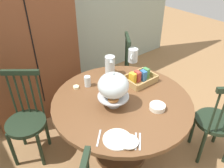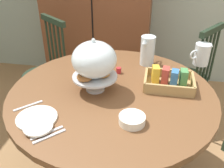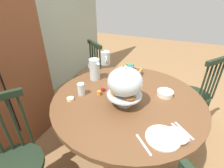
# 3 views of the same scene
# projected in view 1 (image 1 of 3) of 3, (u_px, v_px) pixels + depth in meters

# --- Properties ---
(ground_plane) EXTENTS (10.00, 10.00, 0.00)m
(ground_plane) POSITION_uv_depth(u_px,v_px,m) (135.00, 163.00, 2.43)
(ground_plane) COLOR #997047
(wall_back) EXTENTS (4.80, 0.06, 2.60)m
(wall_back) POSITION_uv_depth(u_px,v_px,m) (42.00, 2.00, 2.90)
(wall_back) COLOR #9EAD9E
(wall_back) RESTS_ON ground_plane
(wooden_armoire) EXTENTS (1.18, 0.60, 1.96)m
(wooden_armoire) POSITION_uv_depth(u_px,v_px,m) (24.00, 42.00, 2.65)
(wooden_armoire) COLOR brown
(wooden_armoire) RESTS_ON ground_plane
(dining_table) EXTENTS (1.31, 1.31, 0.74)m
(dining_table) POSITION_uv_depth(u_px,v_px,m) (121.00, 115.00, 2.24)
(dining_table) COLOR brown
(dining_table) RESTS_ON ground_plane
(windsor_chair_near_window) EXTENTS (0.46, 0.46, 0.97)m
(windsor_chair_near_window) POSITION_uv_depth(u_px,v_px,m) (116.00, 73.00, 3.08)
(windsor_chair_near_window) COLOR #1E2D1E
(windsor_chair_near_window) RESTS_ON ground_plane
(windsor_chair_by_cabinet) EXTENTS (0.47, 0.47, 0.97)m
(windsor_chair_by_cabinet) POSITION_uv_depth(u_px,v_px,m) (27.00, 122.00, 2.30)
(windsor_chair_by_cabinet) COLOR #1E2D1E
(windsor_chair_by_cabinet) RESTS_ON ground_plane
(windsor_chair_far_side) EXTENTS (0.46, 0.46, 0.97)m
(windsor_chair_far_side) POSITION_uv_depth(u_px,v_px,m) (216.00, 123.00, 2.29)
(windsor_chair_far_side) COLOR #1E2D1E
(windsor_chair_far_side) RESTS_ON ground_plane
(pastry_stand_with_dome) EXTENTS (0.28, 0.28, 0.34)m
(pastry_stand_with_dome) POSITION_uv_depth(u_px,v_px,m) (113.00, 87.00, 1.96)
(pastry_stand_with_dome) COLOR silver
(pastry_stand_with_dome) RESTS_ON dining_table
(orange_juice_pitcher) EXTENTS (0.11, 0.18, 0.22)m
(orange_juice_pitcher) POSITION_uv_depth(u_px,v_px,m) (110.00, 67.00, 2.45)
(orange_juice_pitcher) COLOR silver
(orange_juice_pitcher) RESTS_ON dining_table
(milk_pitcher) EXTENTS (0.18, 0.13, 0.16)m
(milk_pitcher) POSITION_uv_depth(u_px,v_px,m) (133.00, 56.00, 2.72)
(milk_pitcher) COLOR silver
(milk_pitcher) RESTS_ON dining_table
(cereal_basket) EXTENTS (0.32, 0.24, 0.12)m
(cereal_basket) POSITION_uv_depth(u_px,v_px,m) (140.00, 78.00, 2.37)
(cereal_basket) COLOR tan
(cereal_basket) RESTS_ON dining_table
(china_plate_large) EXTENTS (0.22, 0.22, 0.01)m
(china_plate_large) POSITION_uv_depth(u_px,v_px,m) (117.00, 139.00, 1.72)
(china_plate_large) COLOR white
(china_plate_large) RESTS_ON dining_table
(china_plate_small) EXTENTS (0.15, 0.15, 0.01)m
(china_plate_small) POSITION_uv_depth(u_px,v_px,m) (129.00, 142.00, 1.69)
(china_plate_small) COLOR white
(china_plate_small) RESTS_ON china_plate_large
(cereal_bowl) EXTENTS (0.14, 0.14, 0.04)m
(cereal_bowl) POSITION_uv_depth(u_px,v_px,m) (157.00, 107.00, 2.01)
(cereal_bowl) COLOR white
(cereal_bowl) RESTS_ON dining_table
(drinking_glass) EXTENTS (0.06, 0.06, 0.11)m
(drinking_glass) POSITION_uv_depth(u_px,v_px,m) (87.00, 81.00, 2.30)
(drinking_glass) COLOR silver
(drinking_glass) RESTS_ON dining_table
(butter_dish) EXTENTS (0.06, 0.06, 0.02)m
(butter_dish) POSITION_uv_depth(u_px,v_px,m) (76.00, 87.00, 2.29)
(butter_dish) COLOR beige
(butter_dish) RESTS_ON dining_table
(jam_jar_strawberry) EXTENTS (0.04, 0.04, 0.04)m
(jam_jar_strawberry) POSITION_uv_depth(u_px,v_px,m) (106.00, 86.00, 2.28)
(jam_jar_strawberry) COLOR #B7282D
(jam_jar_strawberry) RESTS_ON dining_table
(jam_jar_apricot) EXTENTS (0.04, 0.04, 0.04)m
(jam_jar_apricot) POSITION_uv_depth(u_px,v_px,m) (101.00, 89.00, 2.25)
(jam_jar_apricot) COLOR orange
(jam_jar_apricot) RESTS_ON dining_table
(table_knife) EXTENTS (0.13, 0.13, 0.01)m
(table_knife) POSITION_uv_depth(u_px,v_px,m) (136.00, 141.00, 1.71)
(table_knife) COLOR silver
(table_knife) RESTS_ON dining_table
(dinner_fork) EXTENTS (0.13, 0.13, 0.01)m
(dinner_fork) POSITION_uv_depth(u_px,v_px,m) (140.00, 141.00, 1.71)
(dinner_fork) COLOR silver
(dinner_fork) RESTS_ON dining_table
(soup_spoon) EXTENTS (0.13, 0.13, 0.01)m
(soup_spoon) POSITION_uv_depth(u_px,v_px,m) (99.00, 138.00, 1.74)
(soup_spoon) COLOR silver
(soup_spoon) RESTS_ON dining_table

